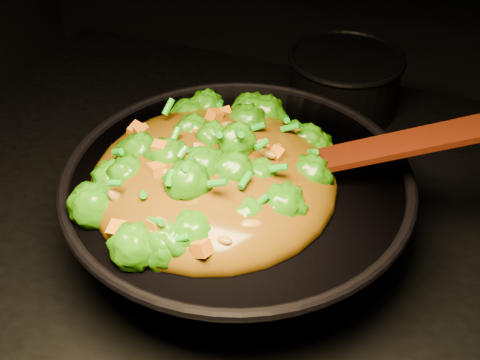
% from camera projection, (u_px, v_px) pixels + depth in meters
% --- Properties ---
extents(stovetop, '(1.20, 0.90, 0.90)m').
position_uv_depth(stovetop, '(246.00, 357.00, 1.28)').
color(stovetop, black).
rests_on(stovetop, ground).
extents(wok, '(0.60, 0.60, 0.13)m').
position_uv_depth(wok, '(238.00, 211.00, 0.87)').
color(wok, black).
rests_on(wok, stovetop).
extents(stir_fry, '(0.42, 0.42, 0.11)m').
position_uv_depth(stir_fry, '(212.00, 151.00, 0.77)').
color(stir_fry, '#277308').
rests_on(stir_fry, wok).
extents(spatula, '(0.30, 0.11, 0.13)m').
position_uv_depth(spatula, '(363.00, 152.00, 0.78)').
color(spatula, '#3C1405').
rests_on(spatula, wok).
extents(back_pot, '(0.26, 0.26, 0.12)m').
position_uv_depth(back_pot, '(344.00, 82.00, 1.16)').
color(back_pot, black).
rests_on(back_pot, stovetop).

